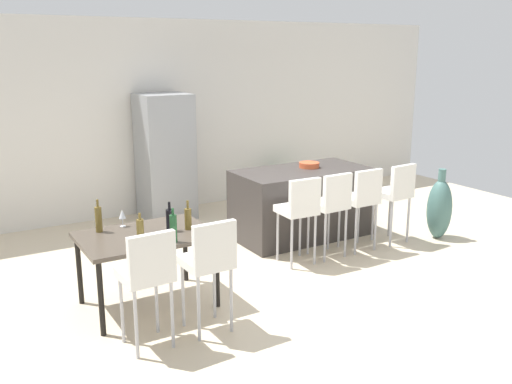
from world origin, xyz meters
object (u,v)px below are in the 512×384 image
(dining_chair_near, at_px, (148,271))
(wine_bottle_left, at_px, (140,231))
(wine_bottle_middle, at_px, (99,219))
(potted_plant, at_px, (287,178))
(kitchen_island, at_px, (302,203))
(wine_glass_right, at_px, (122,215))
(bar_chair_middle, at_px, (331,202))
(refrigerator, at_px, (165,157))
(bar_chair_right, at_px, (362,196))
(dining_table, at_px, (146,241))
(wine_bottle_far, at_px, (188,218))
(bar_chair_left, at_px, (299,207))
(floor_vase, at_px, (439,209))
(wine_bottle_corner, at_px, (173,228))
(dining_chair_far, at_px, (209,258))
(wine_bottle_inner, at_px, (170,220))
(bar_chair_far, at_px, (396,191))
(fruit_bowl, at_px, (309,165))

(dining_chair_near, bearing_deg, wine_bottle_left, 75.60)
(wine_bottle_middle, height_order, potted_plant, wine_bottle_middle)
(kitchen_island, relative_size, wine_bottle_left, 6.07)
(wine_glass_right, relative_size, potted_plant, 0.29)
(bar_chair_middle, height_order, refrigerator, refrigerator)
(bar_chair_right, xyz_separation_m, dining_table, (-2.84, -0.14, -0.03))
(refrigerator, bearing_deg, wine_bottle_far, -107.63)
(bar_chair_left, height_order, floor_vase, bar_chair_left)
(wine_glass_right, bearing_deg, kitchen_island, 13.56)
(bar_chair_middle, relative_size, wine_bottle_far, 3.57)
(dining_chair_near, distance_m, wine_bottle_left, 0.59)
(wine_bottle_corner, relative_size, potted_plant, 0.54)
(wine_bottle_left, bearing_deg, kitchen_island, 24.85)
(wine_bottle_middle, relative_size, refrigerator, 0.18)
(wine_bottle_left, bearing_deg, refrigerator, 64.26)
(dining_chair_near, relative_size, potted_plant, 1.75)
(dining_chair_far, bearing_deg, dining_table, 109.47)
(wine_bottle_inner, bearing_deg, wine_bottle_middle, 152.01)
(wine_glass_right, bearing_deg, wine_bottle_corner, -69.84)
(bar_chair_middle, height_order, bar_chair_far, same)
(wine_bottle_middle, bearing_deg, wine_bottle_far, -25.56)
(wine_bottle_corner, height_order, fruit_bowl, wine_bottle_corner)
(dining_chair_far, xyz_separation_m, wine_bottle_far, (0.13, 0.72, 0.15))
(bar_chair_right, bearing_deg, dining_chair_far, -159.75)
(bar_chair_left, bearing_deg, kitchen_island, 53.23)
(bar_chair_far, xyz_separation_m, potted_plant, (0.07, 2.60, -0.35))
(wine_bottle_left, xyz_separation_m, refrigerator, (1.45, 3.01, 0.06))
(dining_table, distance_m, wine_bottle_left, 0.35)
(bar_chair_far, distance_m, wine_bottle_middle, 3.78)
(wine_bottle_corner, height_order, wine_glass_right, wine_bottle_corner)
(bar_chair_middle, height_order, wine_bottle_middle, wine_bottle_middle)
(dining_table, distance_m, refrigerator, 3.05)
(wine_bottle_middle, distance_m, wine_glass_right, 0.25)
(bar_chair_far, bearing_deg, dining_chair_near, -165.66)
(kitchen_island, height_order, bar_chair_right, bar_chair_right)
(wine_bottle_far, distance_m, wine_bottle_corner, 0.39)
(dining_table, relative_size, wine_bottle_left, 4.25)
(bar_chair_far, bearing_deg, bar_chair_left, -180.00)
(floor_vase, bearing_deg, dining_table, 179.62)
(wine_bottle_middle, height_order, refrigerator, refrigerator)
(kitchen_island, xyz_separation_m, dining_table, (-2.53, -0.98, 0.21))
(bar_chair_far, relative_size, wine_bottle_corner, 3.25)
(wine_bottle_middle, height_order, wine_bottle_inner, wine_bottle_middle)
(wine_glass_right, bearing_deg, dining_chair_far, -70.78)
(bar_chair_right, xyz_separation_m, dining_chair_far, (-2.55, -0.94, 0.00))
(bar_chair_middle, relative_size, floor_vase, 1.11)
(dining_table, bearing_deg, floor_vase, -0.38)
(floor_vase, bearing_deg, wine_bottle_inner, -179.98)
(dining_chair_near, height_order, refrigerator, refrigerator)
(bar_chair_middle, bearing_deg, wine_bottle_left, -170.97)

